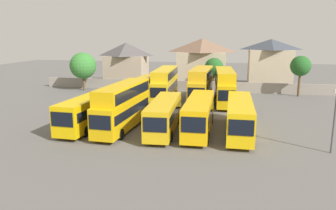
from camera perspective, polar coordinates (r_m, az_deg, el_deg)
ground at (r=52.54m, az=3.07°, el=1.10°), size 140.00×140.00×0.00m
depot_boundary_wall at (r=59.75m, az=4.06°, el=3.31°), size 56.00×0.50×1.80m
bus_1 at (r=37.24m, az=-13.15°, el=-0.71°), size 3.32×11.79×3.44m
bus_2 at (r=35.42m, az=-7.82°, el=0.14°), size 3.11×11.25×4.88m
bus_3 at (r=34.35m, az=-0.68°, el=-1.56°), size 2.96×10.87×3.35m
bus_4 at (r=34.55m, az=5.44°, el=-1.39°), size 2.63×11.66×3.50m
bus_5 at (r=34.43m, az=12.31°, el=-1.71°), size 2.56×11.76×3.45m
bus_6 at (r=51.00m, az=-4.39°, el=2.99°), size 3.23×11.04×3.45m
bus_7 at (r=50.60m, az=-0.52°, el=3.89°), size 2.96×11.86×4.94m
bus_8 at (r=49.39m, az=5.75°, el=3.74°), size 2.93×10.37×5.13m
bus_9 at (r=48.92m, az=9.77°, el=3.48°), size 3.34×11.64×5.03m
house_terrace_left at (r=69.48m, az=-7.23°, el=7.28°), size 8.49×6.53×8.38m
house_terrace_centre at (r=67.03m, az=5.91°, el=7.53°), size 9.89×6.82×9.28m
house_terrace_right at (r=66.98m, az=17.26°, el=7.00°), size 8.41×6.61×9.20m
tree_left_of_lot at (r=61.51m, az=7.98°, el=6.47°), size 3.43×3.43×5.84m
tree_behind_wall at (r=61.79m, az=-14.52°, el=6.60°), size 4.74×4.74×6.87m
tree_right_of_lot at (r=57.96m, az=21.99°, el=6.25°), size 3.28×3.28×6.67m
lamp_post_lot_edge at (r=31.16m, az=26.92°, el=-1.85°), size 0.50×0.24×5.57m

